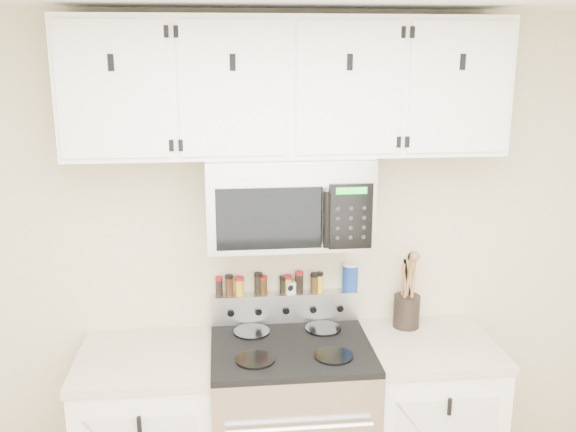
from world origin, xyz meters
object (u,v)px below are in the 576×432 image
object	(u,v)px
range	(291,430)
microwave	(288,200)
salt_canister	(350,277)
utensil_crock	(407,309)

from	to	relation	value
range	microwave	xyz separation A→B (m)	(0.00, 0.13, 1.14)
microwave	salt_canister	distance (m)	0.59
microwave	utensil_crock	size ratio (longest dim) A/B	1.92
range	microwave	bearing A→B (deg)	89.77
microwave	utensil_crock	distance (m)	0.88
utensil_crock	microwave	bearing A→B (deg)	-173.02
range	microwave	size ratio (longest dim) A/B	1.45
microwave	salt_canister	bearing A→B (deg)	24.61
salt_canister	microwave	bearing A→B (deg)	-155.39
microwave	range	bearing A→B (deg)	-90.23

